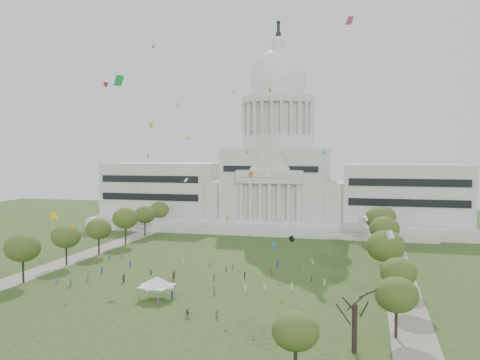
% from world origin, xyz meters
% --- Properties ---
extents(ground, '(400.00, 400.00, 0.00)m').
position_xyz_m(ground, '(0.00, 0.00, 0.00)').
color(ground, '#2F411A').
rests_on(ground, ground).
extents(capitol, '(160.00, 64.50, 91.30)m').
position_xyz_m(capitol, '(0.00, 113.59, 22.30)').
color(capitol, beige).
rests_on(capitol, ground).
extents(path_left, '(8.00, 160.00, 0.04)m').
position_xyz_m(path_left, '(-48.00, 30.00, 0.02)').
color(path_left, gray).
rests_on(path_left, ground).
extents(path_right, '(8.00, 160.00, 0.04)m').
position_xyz_m(path_right, '(48.00, 30.00, 0.02)').
color(path_right, gray).
rests_on(path_right, ground).
extents(row_tree_r_0, '(7.67, 7.67, 10.91)m').
position_xyz_m(row_tree_r_0, '(44.94, -19.59, 7.75)').
color(row_tree_r_0, black).
rests_on(row_tree_r_0, ground).
extents(row_tree_l_1, '(8.86, 8.86, 12.59)m').
position_xyz_m(row_tree_l_1, '(-44.07, -2.96, 8.95)').
color(row_tree_l_1, black).
rests_on(row_tree_l_1, ground).
extents(row_tree_r_1, '(7.58, 7.58, 10.78)m').
position_xyz_m(row_tree_r_1, '(46.22, -1.75, 7.66)').
color(row_tree_r_1, black).
rests_on(row_tree_r_1, ground).
extents(row_tree_l_2, '(8.42, 8.42, 11.97)m').
position_xyz_m(row_tree_l_2, '(-45.04, 17.30, 8.51)').
color(row_tree_l_2, black).
rests_on(row_tree_l_2, ground).
extents(row_tree_r_2, '(9.55, 9.55, 13.58)m').
position_xyz_m(row_tree_r_2, '(44.17, 17.44, 9.66)').
color(row_tree_r_2, black).
rests_on(row_tree_r_2, ground).
extents(row_tree_l_3, '(8.12, 8.12, 11.55)m').
position_xyz_m(row_tree_l_3, '(-44.09, 33.92, 8.21)').
color(row_tree_l_3, black).
rests_on(row_tree_l_3, ground).
extents(row_tree_r_3, '(7.01, 7.01, 9.98)m').
position_xyz_m(row_tree_r_3, '(44.40, 34.48, 7.08)').
color(row_tree_r_3, black).
rests_on(row_tree_r_3, ground).
extents(row_tree_l_4, '(9.29, 9.29, 13.21)m').
position_xyz_m(row_tree_l_4, '(-44.08, 52.42, 9.39)').
color(row_tree_l_4, black).
rests_on(row_tree_l_4, ground).
extents(row_tree_r_4, '(9.19, 9.19, 13.06)m').
position_xyz_m(row_tree_r_4, '(44.76, 50.04, 9.29)').
color(row_tree_r_4, black).
rests_on(row_tree_r_4, ground).
extents(row_tree_l_5, '(8.33, 8.33, 11.85)m').
position_xyz_m(row_tree_l_5, '(-45.22, 71.01, 8.42)').
color(row_tree_l_5, black).
rests_on(row_tree_l_5, ground).
extents(row_tree_r_5, '(9.82, 9.82, 13.96)m').
position_xyz_m(row_tree_r_5, '(43.49, 70.19, 9.93)').
color(row_tree_r_5, black).
rests_on(row_tree_r_5, ground).
extents(row_tree_l_6, '(8.19, 8.19, 11.64)m').
position_xyz_m(row_tree_l_6, '(-46.87, 89.14, 8.27)').
color(row_tree_l_6, black).
rests_on(row_tree_l_6, ground).
extents(row_tree_r_6, '(8.42, 8.42, 11.97)m').
position_xyz_m(row_tree_r_6, '(45.96, 88.13, 8.51)').
color(row_tree_r_6, black).
rests_on(row_tree_r_6, ground).
extents(near_tree_1, '(6.93, 6.93, 9.86)m').
position_xyz_m(near_tree_1, '(30.00, -40.00, 7.00)').
color(near_tree_1, black).
rests_on(near_tree_1, ground).
extents(big_bare_tree, '(6.00, 5.00, 12.80)m').
position_xyz_m(big_bare_tree, '(38.00, -28.00, 8.67)').
color(big_bare_tree, black).
rests_on(big_bare_tree, ground).
extents(event_tent, '(10.07, 10.07, 4.99)m').
position_xyz_m(event_tent, '(-5.92, -7.18, 3.87)').
color(event_tent, '#4C4C4C').
rests_on(event_tent, ground).
extents(person_0, '(0.83, 0.95, 1.64)m').
position_xyz_m(person_0, '(29.63, 13.20, 0.82)').
color(person_0, silver).
rests_on(person_0, ground).
extents(person_2, '(0.79, 0.86, 1.51)m').
position_xyz_m(person_2, '(26.22, 15.73, 0.76)').
color(person_2, '#4C4C51').
rests_on(person_2, ground).
extents(person_3, '(1.17, 1.36, 1.87)m').
position_xyz_m(person_3, '(12.39, 1.03, 0.94)').
color(person_3, silver).
rests_on(person_3, ground).
extents(person_4, '(0.85, 1.10, 1.65)m').
position_xyz_m(person_4, '(1.74, 11.23, 0.83)').
color(person_4, olive).
rests_on(person_4, ground).
extents(person_5, '(1.65, 1.89, 1.96)m').
position_xyz_m(person_5, '(-8.39, 8.78, 0.98)').
color(person_5, '#4C4C51').
rests_on(person_5, ground).
extents(person_6, '(0.54, 0.80, 1.60)m').
position_xyz_m(person_6, '(11.10, -17.12, 0.80)').
color(person_6, '#4C4C51').
rests_on(person_6, ground).
extents(person_7, '(0.70, 0.65, 1.56)m').
position_xyz_m(person_7, '(-3.36, -12.61, 0.78)').
color(person_7, '#994C8C').
rests_on(person_7, ground).
extents(person_8, '(1.05, 0.88, 1.85)m').
position_xyz_m(person_8, '(-9.31, 11.62, 0.93)').
color(person_8, '#B21E1E').
rests_on(person_8, ground).
extents(person_9, '(1.11, 0.95, 1.53)m').
position_xyz_m(person_9, '(16.35, 4.39, 0.76)').
color(person_9, silver).
rests_on(person_9, ground).
extents(person_10, '(0.70, 1.11, 1.79)m').
position_xyz_m(person_10, '(8.89, 15.18, 0.90)').
color(person_10, '#26262B').
rests_on(person_10, ground).
extents(person_11, '(1.65, 0.91, 1.69)m').
position_xyz_m(person_11, '(5.30, -17.99, 0.84)').
color(person_11, '#4C4C51').
rests_on(person_11, ground).
extents(distant_crowd, '(60.91, 37.51, 1.95)m').
position_xyz_m(distant_crowd, '(-11.65, 13.23, 0.85)').
color(distant_crowd, '#994C8C').
rests_on(distant_crowd, ground).
extents(kite_swarm, '(91.39, 96.25, 59.62)m').
position_xyz_m(kite_swarm, '(2.32, 9.50, 22.92)').
color(kite_swarm, green).
rests_on(kite_swarm, ground).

